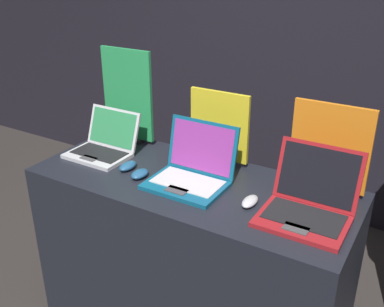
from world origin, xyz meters
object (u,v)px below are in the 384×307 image
Objects in this scene: promo_stand_front at (128,98)px; laptop_middle at (192,170)px; laptop_front at (104,145)px; laptop_back at (309,203)px; promo_stand_middle at (219,129)px; mouse_front at (128,166)px; mouse_back at (250,201)px; mouse_middle at (140,174)px; promo_stand_back at (329,151)px.

laptop_middle is at bearing -24.58° from promo_stand_front.
laptop_back is (1.17, -0.05, 0.01)m from laptop_front.
laptop_back is (0.58, -0.29, -0.12)m from promo_stand_middle.
laptop_back reaches higher than mouse_front.
mouse_back is (0.69, -0.00, -0.00)m from mouse_front.
laptop_front reaches higher than mouse_back.
mouse_front is 0.11m from mouse_middle.
promo_stand_middle is 0.91× the size of promo_stand_back.
laptop_front is 2.81× the size of mouse_back.
promo_stand_back reaches higher than mouse_middle.
promo_stand_back is (0.58, 0.25, 0.14)m from laptop_middle.
promo_stand_front reaches higher than mouse_back.
laptop_middle is 0.64m from promo_stand_back.
mouse_middle is 0.47m from promo_stand_middle.
laptop_front is 0.86× the size of promo_stand_middle.
mouse_front is 1.00m from promo_stand_back.
mouse_middle reaches higher than mouse_back.
promo_stand_middle is (0.59, 0.00, -0.08)m from promo_stand_front.
laptop_middle is 0.30m from promo_stand_middle.
mouse_back is at bearing -5.67° from laptop_front.
laptop_front is 1.20m from promo_stand_back.
mouse_front is 0.46m from promo_stand_front.
mouse_front is 0.32× the size of laptop_back.
mouse_front is at bearing 158.81° from mouse_middle.
promo_stand_middle is 0.66m from laptop_back.
mouse_back is at bearing -9.21° from laptop_middle.
laptop_back is at bearing -1.28° from laptop_middle.
promo_stand_middle is at bearing 177.31° from promo_stand_back.
promo_stand_front is 1.47× the size of laptop_middle.
mouse_middle is (0.34, -0.36, -0.24)m from promo_stand_front.
laptop_front is 0.91× the size of laptop_back.
promo_stand_front is 1.40× the size of promo_stand_middle.
mouse_back is at bearing -0.37° from mouse_front.
promo_stand_middle is at bearing 21.80° from laptop_front.
laptop_front is at bearing -158.20° from promo_stand_middle.
laptop_middle is 0.58m from laptop_back.
laptop_back is at bearing -13.63° from promo_stand_front.
mouse_back is at bearing -44.81° from promo_stand_middle.
promo_stand_back reaches higher than laptop_front.
promo_stand_back is (1.17, 0.21, 0.15)m from laptop_front.
promo_stand_middle reaches higher than mouse_front.
laptop_front is at bearing 176.32° from laptop_middle.
promo_stand_middle reaches higher than laptop_back.
laptop_middle is (0.59, -0.04, 0.01)m from laptop_front.
laptop_front is 1.17m from laptop_back.
promo_stand_middle reaches higher than laptop_middle.
promo_stand_middle is at bearing 153.56° from laptop_back.
laptop_front is at bearing 159.35° from mouse_middle.
laptop_back reaches higher than mouse_back.
promo_stand_middle is (0.25, 0.36, 0.17)m from mouse_middle.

